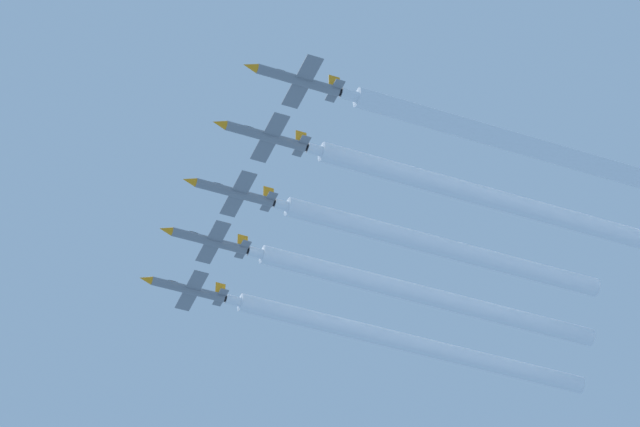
{
  "coord_description": "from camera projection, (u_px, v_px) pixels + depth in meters",
  "views": [
    {
      "loc": [
        -145.06,
        46.34,
        1.22
      ],
      "look_at": [
        0.25,
        -11.29,
        140.23
      ],
      "focal_mm": 90.48,
      "sensor_mm": 36.0,
      "label": 1
    }
  ],
  "objects": [
    {
      "name": "smoke_trail_center",
      "position": [
        440.0,
        247.0,
        214.21
      ],
      "size": [
        2.55,
        47.07,
        2.55
      ],
      "color": "white"
    },
    {
      "name": "smoke_trail_inner_right",
      "position": [
        425.0,
        296.0,
        222.31
      ],
      "size": [
        2.55,
        51.92,
        2.55
      ],
      "color": "white"
    },
    {
      "name": "smoke_trail_inner_left",
      "position": [
        487.0,
        197.0,
        206.71
      ],
      "size": [
        2.55,
        49.67,
        2.55
      ],
      "color": "white"
    },
    {
      "name": "jet_inner_right",
      "position": [
        207.0,
        240.0,
        213.58
      ],
      "size": [
        8.75,
        12.75,
        3.06
      ],
      "color": "slate"
    },
    {
      "name": "jet_far_left",
      "position": [
        296.0,
        79.0,
        191.21
      ],
      "size": [
        8.75,
        12.75,
        3.06
      ],
      "color": "slate"
    },
    {
      "name": "smoke_trail_far_left",
      "position": [
        544.0,
        151.0,
        200.34
      ],
      "size": [
        2.55,
        54.8,
        2.55
      ],
      "color": "white"
    },
    {
      "name": "smoke_trail_far_right",
      "position": [
        409.0,
        343.0,
        229.82
      ],
      "size": [
        2.55,
        55.44,
        2.55
      ],
      "color": "white"
    },
    {
      "name": "jet_center",
      "position": [
        232.0,
        192.0,
        206.15
      ],
      "size": [
        8.75,
        12.75,
        3.06
      ],
      "color": "slate"
    },
    {
      "name": "jet_far_right",
      "position": [
        186.0,
        289.0,
        220.6
      ],
      "size": [
        8.75,
        12.75,
        3.06
      ],
      "color": "slate"
    },
    {
      "name": "jet_inner_left",
      "position": [
        263.0,
        135.0,
        198.29
      ],
      "size": [
        8.75,
        12.75,
        3.06
      ],
      "color": "slate"
    }
  ]
}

